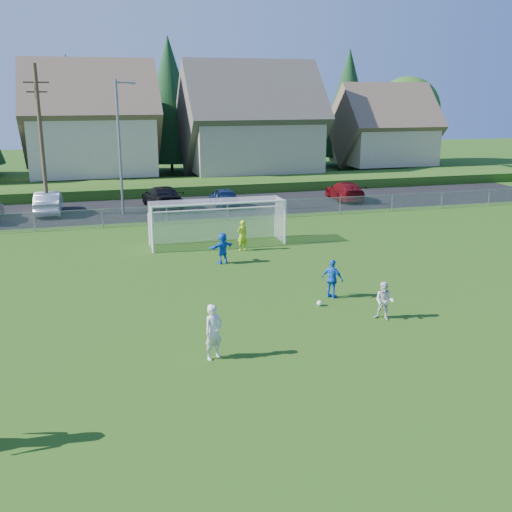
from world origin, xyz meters
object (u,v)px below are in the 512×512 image
at_px(player_blue_a, 332,279).
at_px(car_e, 224,197).
at_px(car_b, 49,202).
at_px(car_d, 162,197).
at_px(player_white_a, 214,332).
at_px(player_blue_b, 222,248).
at_px(car_g, 345,191).
at_px(soccer_ball, 320,303).
at_px(soccer_goal, 217,215).
at_px(player_white_b, 384,301).
at_px(goalkeeper, 242,235).

distance_m(player_blue_a, car_e, 21.18).
distance_m(car_b, car_d, 7.88).
xyz_separation_m(player_white_a, car_d, (1.67, 26.22, -0.10)).
relative_size(player_blue_b, car_g, 0.31).
xyz_separation_m(soccer_ball, soccer_goal, (-1.78, 11.01, 1.52)).
bearing_deg(car_b, player_white_b, 118.57).
distance_m(player_blue_a, car_b, 24.94).
bearing_deg(player_white_a, soccer_goal, 51.36).
relative_size(player_white_b, soccer_goal, 0.20).
bearing_deg(goalkeeper, player_blue_a, 85.63).
xyz_separation_m(goalkeeper, car_e, (1.89, 12.77, -0.12)).
xyz_separation_m(player_white_b, car_g, (9.10, 24.07, -0.01)).
bearing_deg(player_white_a, car_b, 77.16).
bearing_deg(soccer_goal, car_g, 41.22).
bearing_deg(player_blue_b, car_e, -127.64).
bearing_deg(car_g, player_blue_a, 69.79).
bearing_deg(player_white_b, car_b, 158.27).
bearing_deg(car_d, player_white_a, 81.39).
xyz_separation_m(player_blue_a, car_d, (-4.20, 21.81, -0.01)).
bearing_deg(soccer_goal, soccer_ball, -80.81).
relative_size(player_white_a, player_white_b, 1.24).
bearing_deg(player_blue_a, goalkeeper, -29.45).
relative_size(car_d, soccer_goal, 0.74).
bearing_deg(player_white_b, soccer_ball, 171.61).
bearing_deg(car_b, soccer_goal, 129.93).
relative_size(soccer_ball, player_white_b, 0.15).
distance_m(player_white_a, car_d, 26.27).
height_order(player_white_a, car_e, player_white_a).
distance_m(player_white_a, soccer_goal, 15.00).
height_order(player_blue_a, car_d, player_blue_a).
distance_m(player_blue_b, car_b, 17.92).
height_order(goalkeeper, car_b, goalkeeper).
height_order(player_blue_b, car_d, car_d).
distance_m(soccer_ball, player_white_a, 6.24).
height_order(goalkeeper, soccer_goal, soccer_goal).
relative_size(player_blue_a, soccer_goal, 0.22).
distance_m(player_white_a, player_white_b, 6.96).
height_order(player_blue_a, car_e, player_blue_a).
height_order(player_white_b, car_d, car_d).
bearing_deg(car_e, car_b, -3.06).
bearing_deg(player_blue_a, soccer_goal, -25.98).
xyz_separation_m(soccer_ball, goalkeeper, (-0.78, 9.20, 0.71)).
bearing_deg(player_white_b, car_g, 109.76).
bearing_deg(soccer_ball, player_white_a, -144.21).
bearing_deg(car_b, soccer_ball, 117.17).
bearing_deg(player_blue_a, car_b, -11.45).
bearing_deg(player_blue_b, goalkeeper, -150.61).
xyz_separation_m(car_b, soccer_goal, (9.45, -11.60, 0.83)).
relative_size(player_blue_b, soccer_goal, 0.21).
height_order(car_b, soccer_goal, soccer_goal).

